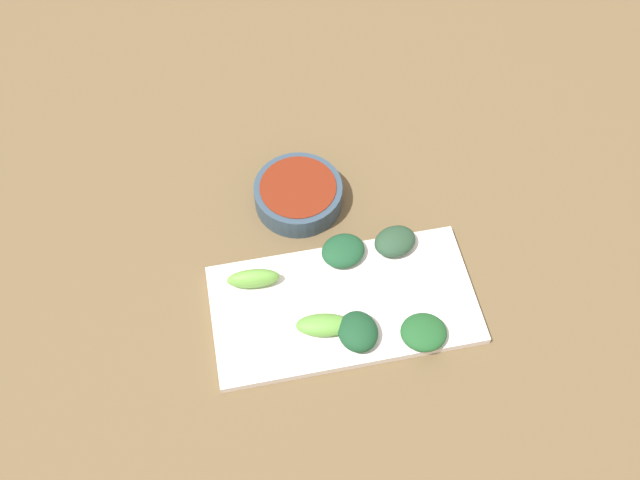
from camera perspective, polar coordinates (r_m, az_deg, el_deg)
The scene contains 9 objects.
tabletop at distance 0.91m, azimuth -0.13°, elevation -2.31°, with size 2.10×2.10×0.02m, color brown.
sauce_bowl at distance 0.94m, azimuth -1.84°, elevation 3.90°, with size 0.12×0.12×0.04m.
serving_plate at distance 0.87m, azimuth 1.99°, elevation -5.43°, with size 0.17×0.33×0.01m, color white.
broccoli_leafy_0 at distance 0.90m, azimuth 6.30°, elevation -0.02°, with size 0.04×0.06×0.03m, color #28472F.
broccoli_leafy_1 at distance 0.83m, azimuth 3.22°, elevation -7.69°, with size 0.05×0.05×0.03m, color #184627.
broccoli_stalk_2 at distance 0.84m, azimuth 0.33°, elevation -7.16°, with size 0.03×0.07×0.02m, color #5F9E3D.
broccoli_stalk_3 at distance 0.87m, azimuth -5.62°, elevation -3.24°, with size 0.02×0.07×0.03m, color #67A840.
broccoli_leafy_4 at distance 0.89m, azimuth 1.93°, elevation -0.82°, with size 0.05×0.06×0.02m, color #1B4B2B.
broccoli_leafy_5 at distance 0.84m, azimuth 8.71°, elevation -7.67°, with size 0.05×0.06×0.02m, color #1F5627.
Camera 1 is at (0.44, -0.08, 0.80)m, focal length 38.08 mm.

